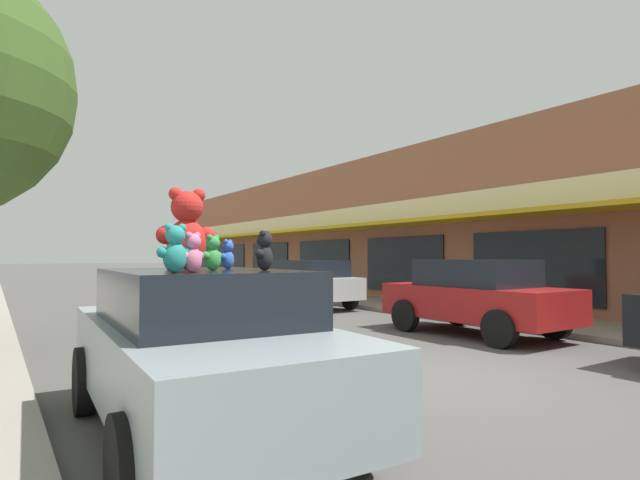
{
  "coord_description": "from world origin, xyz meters",
  "views": [
    {
      "loc": [
        -5.16,
        -5.04,
        1.68
      ],
      "look_at": [
        -0.23,
        2.44,
        1.98
      ],
      "focal_mm": 28.0,
      "sensor_mm": 36.0,
      "label": 1
    }
  ],
  "objects_px": {
    "teddy_bear_teal": "(175,249)",
    "parked_car_far_center": "(476,295)",
    "teddy_bear_giant": "(187,230)",
    "teddy_bear_brown": "(171,258)",
    "teddy_bear_black": "(264,251)",
    "teddy_bear_blue": "(228,255)",
    "parked_car_far_right": "(305,281)",
    "plush_art_car": "(199,347)",
    "teddy_bear_pink": "(193,253)",
    "teddy_bear_green": "(213,253)"
  },
  "relations": [
    {
      "from": "teddy_bear_giant",
      "to": "teddy_bear_green",
      "type": "xyz_separation_m",
      "value": [
        0.04,
        -0.6,
        -0.23
      ]
    },
    {
      "from": "teddy_bear_green",
      "to": "teddy_bear_brown",
      "type": "bearing_deg",
      "value": -111.1
    },
    {
      "from": "teddy_bear_brown",
      "to": "teddy_bear_giant",
      "type": "bearing_deg",
      "value": 122.52
    },
    {
      "from": "parked_car_far_right",
      "to": "teddy_bear_giant",
      "type": "bearing_deg",
      "value": -127.33
    },
    {
      "from": "teddy_bear_brown",
      "to": "plush_art_car",
      "type": "bearing_deg",
      "value": 121.96
    },
    {
      "from": "teddy_bear_teal",
      "to": "teddy_bear_blue",
      "type": "distance_m",
      "value": 1.23
    },
    {
      "from": "teddy_bear_brown",
      "to": "teddy_bear_green",
      "type": "relative_size",
      "value": 0.69
    },
    {
      "from": "plush_art_car",
      "to": "teddy_bear_green",
      "type": "bearing_deg",
      "value": -88.52
    },
    {
      "from": "parked_car_far_center",
      "to": "teddy_bear_black",
      "type": "bearing_deg",
      "value": -154.92
    },
    {
      "from": "parked_car_far_center",
      "to": "parked_car_far_right",
      "type": "relative_size",
      "value": 0.93
    },
    {
      "from": "teddy_bear_giant",
      "to": "plush_art_car",
      "type": "bearing_deg",
      "value": 106.08
    },
    {
      "from": "teddy_bear_giant",
      "to": "teddy_bear_brown",
      "type": "relative_size",
      "value": 3.65
    },
    {
      "from": "teddy_bear_brown",
      "to": "teddy_bear_pink",
      "type": "bearing_deg",
      "value": 101.52
    },
    {
      "from": "teddy_bear_green",
      "to": "teddy_bear_teal",
      "type": "bearing_deg",
      "value": 15.29
    },
    {
      "from": "teddy_bear_pink",
      "to": "teddy_bear_teal",
      "type": "bearing_deg",
      "value": -19.76
    },
    {
      "from": "teddy_bear_black",
      "to": "teddy_bear_blue",
      "type": "relative_size",
      "value": 1.21
    },
    {
      "from": "plush_art_car",
      "to": "teddy_bear_blue",
      "type": "relative_size",
      "value": 14.36
    },
    {
      "from": "teddy_bear_teal",
      "to": "teddy_bear_giant",
      "type": "bearing_deg",
      "value": -116.23
    },
    {
      "from": "teddy_bear_brown",
      "to": "teddy_bear_black",
      "type": "height_order",
      "value": "teddy_bear_black"
    },
    {
      "from": "plush_art_car",
      "to": "parked_car_far_right",
      "type": "height_order",
      "value": "parked_car_far_right"
    },
    {
      "from": "teddy_bear_brown",
      "to": "teddy_bear_green",
      "type": "xyz_separation_m",
      "value": [
        0.1,
        -0.91,
        0.05
      ]
    },
    {
      "from": "teddy_bear_black",
      "to": "parked_car_far_right",
      "type": "distance_m",
      "value": 12.09
    },
    {
      "from": "teddy_bear_brown",
      "to": "teddy_bear_teal",
      "type": "bearing_deg",
      "value": 95.78
    },
    {
      "from": "plush_art_car",
      "to": "parked_car_far_right",
      "type": "bearing_deg",
      "value": 56.35
    },
    {
      "from": "teddy_bear_blue",
      "to": "plush_art_car",
      "type": "bearing_deg",
      "value": -14.22
    },
    {
      "from": "teddy_bear_pink",
      "to": "teddy_bear_teal",
      "type": "height_order",
      "value": "teddy_bear_teal"
    },
    {
      "from": "teddy_bear_giant",
      "to": "parked_car_far_right",
      "type": "relative_size",
      "value": 0.19
    },
    {
      "from": "teddy_bear_brown",
      "to": "parked_car_far_center",
      "type": "distance_m",
      "value": 7.46
    },
    {
      "from": "teddy_bear_teal",
      "to": "teddy_bear_black",
      "type": "bearing_deg",
      "value": -168.26
    },
    {
      "from": "plush_art_car",
      "to": "teddy_bear_black",
      "type": "xyz_separation_m",
      "value": [
        0.4,
        -0.54,
        0.89
      ]
    },
    {
      "from": "plush_art_car",
      "to": "teddy_bear_pink",
      "type": "relative_size",
      "value": 13.48
    },
    {
      "from": "plush_art_car",
      "to": "teddy_bear_pink",
      "type": "bearing_deg",
      "value": -110.75
    },
    {
      "from": "teddy_bear_black",
      "to": "parked_car_far_right",
      "type": "xyz_separation_m",
      "value": [
        6.63,
        10.07,
        -0.86
      ]
    },
    {
      "from": "teddy_bear_black",
      "to": "teddy_bear_pink",
      "type": "bearing_deg",
      "value": -25.19
    },
    {
      "from": "teddy_bear_brown",
      "to": "teddy_bear_teal",
      "type": "xyz_separation_m",
      "value": [
        -0.37,
        -1.33,
        0.08
      ]
    },
    {
      "from": "teddy_bear_giant",
      "to": "parked_car_far_center",
      "type": "bearing_deg",
      "value": -155.79
    },
    {
      "from": "teddy_bear_giant",
      "to": "teddy_bear_pink",
      "type": "height_order",
      "value": "teddy_bear_giant"
    },
    {
      "from": "plush_art_car",
      "to": "teddy_bear_giant",
      "type": "xyz_separation_m",
      "value": [
        -0.04,
        0.25,
        1.11
      ]
    },
    {
      "from": "teddy_bear_teal",
      "to": "parked_car_far_center",
      "type": "height_order",
      "value": "teddy_bear_teal"
    },
    {
      "from": "teddy_bear_giant",
      "to": "teddy_bear_blue",
      "type": "distance_m",
      "value": 0.47
    },
    {
      "from": "teddy_bear_blue",
      "to": "parked_car_far_right",
      "type": "bearing_deg",
      "value": -163.17
    },
    {
      "from": "plush_art_car",
      "to": "teddy_bear_green",
      "type": "xyz_separation_m",
      "value": [
        -0.01,
        -0.35,
        0.88
      ]
    },
    {
      "from": "teddy_bear_blue",
      "to": "teddy_bear_teal",
      "type": "bearing_deg",
      "value": 10.87
    },
    {
      "from": "teddy_bear_giant",
      "to": "parked_car_far_center",
      "type": "distance_m",
      "value": 7.53
    },
    {
      "from": "teddy_bear_giant",
      "to": "parked_car_far_center",
      "type": "xyz_separation_m",
      "value": [
        7.08,
        2.32,
        -1.09
      ]
    },
    {
      "from": "teddy_bear_black",
      "to": "parked_car_far_center",
      "type": "relative_size",
      "value": 0.09
    },
    {
      "from": "teddy_bear_pink",
      "to": "parked_car_far_center",
      "type": "xyz_separation_m",
      "value": [
        7.37,
        3.33,
        -0.85
      ]
    },
    {
      "from": "plush_art_car",
      "to": "parked_car_far_center",
      "type": "xyz_separation_m",
      "value": [
        7.04,
        2.57,
        0.02
      ]
    },
    {
      "from": "teddy_bear_giant",
      "to": "teddy_bear_brown",
      "type": "distance_m",
      "value": 0.42
    },
    {
      "from": "teddy_bear_giant",
      "to": "parked_car_far_center",
      "type": "relative_size",
      "value": 0.2
    }
  ]
}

